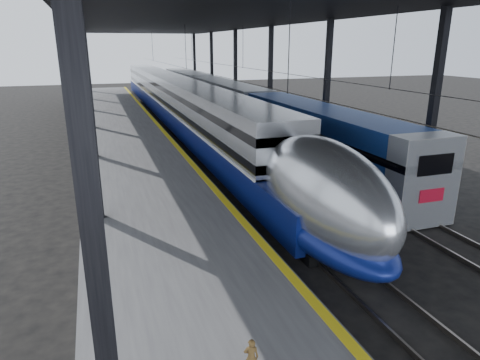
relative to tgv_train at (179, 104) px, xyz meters
name	(u,v)px	position (x,y,z in m)	size (l,w,h in m)	color
ground	(291,278)	(-2.00, -29.19, -2.04)	(160.00, 160.00, 0.00)	black
platform	(129,144)	(-5.50, -9.19, -1.54)	(6.00, 80.00, 1.00)	#4C4C4F
yellow_strip	(167,135)	(-2.70, -9.19, -1.03)	(0.30, 80.00, 0.01)	yellow
rails	(234,142)	(2.50, -9.19, -1.96)	(6.52, 80.00, 0.16)	slate
canopy	(198,19)	(-0.10, -9.19, 7.08)	(18.00, 75.00, 9.47)	black
tgv_train	(179,104)	(0.00, 0.00, 0.00)	(3.04, 65.20, 4.36)	silver
second_train	(229,103)	(5.00, -0.19, -0.06)	(2.83, 56.05, 3.90)	navy
child	(251,357)	(-5.12, -33.85, -0.62)	(0.30, 0.20, 0.84)	#543C1C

